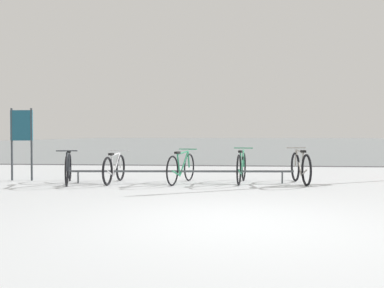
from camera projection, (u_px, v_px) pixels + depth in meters
The scene contains 8 objects.
ground at pixel (232, 143), 59.18m from camera, with size 80.00×132.00×0.08m.
bike_rack at pixel (180, 172), 9.99m from camera, with size 5.30×0.48×0.31m.
bicycle_0 at pixel (68, 168), 9.91m from camera, with size 0.65×1.68×0.79m.
bicycle_1 at pixel (114, 168), 10.03m from camera, with size 0.46×1.62×0.76m.
bicycle_2 at pixel (181, 168), 9.98m from camera, with size 0.57×1.71×0.80m.
bicycle_3 at pixel (241, 167), 10.04m from camera, with size 0.46×1.68×0.82m.
bicycle_4 at pixel (301, 168), 9.92m from camera, with size 0.46×1.67×0.83m.
info_sign at pixel (22, 132), 10.58m from camera, with size 0.55×0.08×1.79m.
Camera 1 is at (0.01, -5.53, 1.15)m, focal length 40.07 mm.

